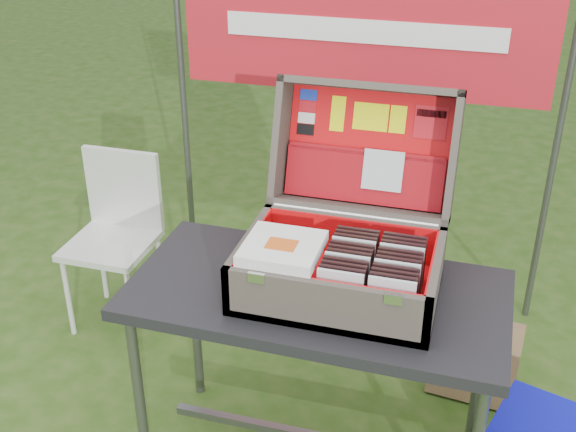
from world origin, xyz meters
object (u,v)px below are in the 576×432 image
(table, at_px, (315,381))
(cardboard_box, at_px, (474,359))
(chair, at_px, (111,247))
(suitcase, at_px, (345,206))

(table, distance_m, cardboard_box, 0.77)
(chair, bearing_deg, table, -28.34)
(suitcase, xyz_separation_m, chair, (-1.16, 0.53, -0.63))
(suitcase, bearing_deg, cardboard_box, 45.33)
(chair, xyz_separation_m, cardboard_box, (1.62, -0.07, -0.22))
(chair, distance_m, cardboard_box, 1.64)
(table, height_order, chair, chair)
(chair, bearing_deg, suitcase, -24.41)
(table, relative_size, suitcase, 1.96)
(table, height_order, cardboard_box, table)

